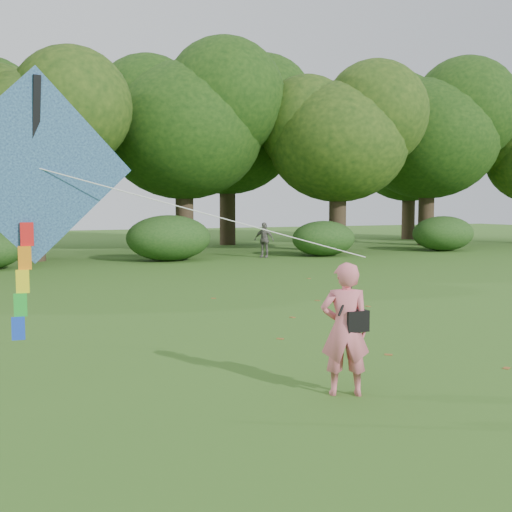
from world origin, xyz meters
name	(u,v)px	position (x,y,z in m)	size (l,w,h in m)	color
ground	(330,375)	(0.00, 0.00, 0.00)	(100.00, 100.00, 0.00)	#265114
man_kite_flyer	(345,329)	(-0.30, -0.84, 0.82)	(0.60, 0.39, 1.64)	#DD6877
bystander_right	(264,240)	(7.24, 17.77, 0.77)	(0.90, 0.37, 1.53)	slate
crossbody_bag	(355,320)	(-0.18, -0.87, 0.93)	(0.43, 0.20, 0.68)	black
flying_kite	(35,172)	(-3.78, -0.02, 2.69)	(4.81, 1.11, 2.97)	#2942B5
tree_line	(110,133)	(1.67, 22.88, 5.60)	(54.70, 15.30, 9.48)	#3A2D1E
shrub_band	(77,243)	(-0.72, 17.60, 0.86)	(39.15, 3.22, 1.88)	#264919
fallen_leaves	(328,324)	(1.87, 3.23, 0.01)	(7.25, 14.14, 0.01)	brown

